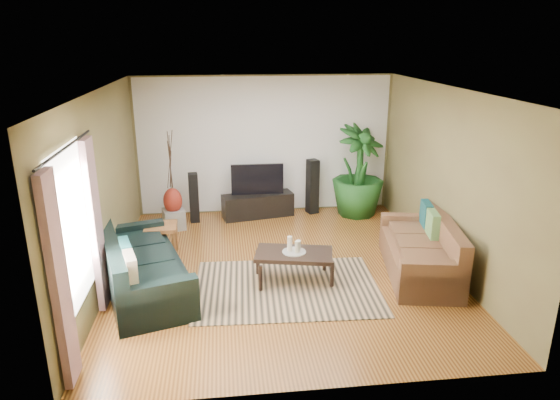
{
  "coord_description": "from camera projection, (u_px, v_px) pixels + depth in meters",
  "views": [
    {
      "loc": [
        -0.83,
        -6.85,
        3.39
      ],
      "look_at": [
        0.0,
        0.2,
        1.05
      ],
      "focal_mm": 32.0,
      "sensor_mm": 36.0,
      "label": 1
    }
  ],
  "objects": [
    {
      "name": "window_pane",
      "position": [
        72.0,
        229.0,
        5.39
      ],
      "size": [
        0.0,
        1.8,
        1.8
      ],
      "primitive_type": "plane",
      "rotation": [
        1.57,
        0.0,
        1.57
      ],
      "color": "white",
      "rests_on": "ground"
    },
    {
      "name": "pedestal",
      "position": [
        174.0,
        219.0,
        9.17
      ],
      "size": [
        0.46,
        0.46,
        0.37
      ],
      "primitive_type": "cube",
      "rotation": [
        0.0,
        0.0,
        0.26
      ],
      "color": "gray",
      "rests_on": "floor"
    },
    {
      "name": "floor",
      "position": [
        282.0,
        269.0,
        7.62
      ],
      "size": [
        5.5,
        5.5,
        0.0
      ],
      "primitive_type": "plane",
      "color": "#976027",
      "rests_on": "ground"
    },
    {
      "name": "television",
      "position": [
        257.0,
        179.0,
        9.64
      ],
      "size": [
        1.01,
        0.06,
        0.6
      ],
      "primitive_type": "cube",
      "color": "black",
      "rests_on": "tv_stand"
    },
    {
      "name": "tv_stand",
      "position": [
        258.0,
        205.0,
        9.78
      ],
      "size": [
        1.43,
        0.68,
        0.46
      ],
      "primitive_type": "cube",
      "rotation": [
        0.0,
        0.0,
        0.2
      ],
      "color": "black",
      "rests_on": "floor"
    },
    {
      "name": "candle_tray",
      "position": [
        294.0,
        252.0,
        7.13
      ],
      "size": [
        0.34,
        0.34,
        0.01
      ],
      "primitive_type": "cylinder",
      "color": "gray",
      "rests_on": "coffee_table"
    },
    {
      "name": "ceiling",
      "position": [
        282.0,
        89.0,
        6.77
      ],
      "size": [
        5.5,
        5.5,
        0.0
      ],
      "primitive_type": "plane",
      "rotation": [
        3.14,
        0.0,
        0.0
      ],
      "color": "white",
      "rests_on": "ground"
    },
    {
      "name": "candle_mid",
      "position": [
        297.0,
        247.0,
        7.07
      ],
      "size": [
        0.07,
        0.07,
        0.17
      ],
      "primitive_type": "cylinder",
      "color": "beige",
      "rests_on": "candle_tray"
    },
    {
      "name": "curtain_near",
      "position": [
        59.0,
        282.0,
        4.77
      ],
      "size": [
        0.08,
        0.35,
        2.2
      ],
      "primitive_type": "cube",
      "color": "gray",
      "rests_on": "ground"
    },
    {
      "name": "coffee_table",
      "position": [
        294.0,
        266.0,
        7.2
      ],
      "size": [
        1.19,
        0.81,
        0.45
      ],
      "primitive_type": "cube",
      "rotation": [
        0.0,
        0.0,
        -0.21
      ],
      "color": "black",
      "rests_on": "floor"
    },
    {
      "name": "speaker_left",
      "position": [
        194.0,
        198.0,
        9.44
      ],
      "size": [
        0.19,
        0.21,
        0.96
      ],
      "primitive_type": "cube",
      "rotation": [
        0.0,
        0.0,
        0.11
      ],
      "color": "black",
      "rests_on": "floor"
    },
    {
      "name": "potted_plant",
      "position": [
        358.0,
        171.0,
        9.69
      ],
      "size": [
        1.39,
        1.39,
        1.78
      ],
      "primitive_type": "imported",
      "rotation": [
        0.0,
        0.0,
        0.63
      ],
      "color": "#194C1A",
      "rests_on": "floor"
    },
    {
      "name": "wall_front",
      "position": [
        317.0,
        268.0,
        4.6
      ],
      "size": [
        5.0,
        0.0,
        5.0
      ],
      "primitive_type": "plane",
      "rotation": [
        -1.57,
        0.0,
        0.0
      ],
      "color": "olive",
      "rests_on": "ground"
    },
    {
      "name": "speaker_right",
      "position": [
        312.0,
        187.0,
        9.91
      ],
      "size": [
        0.25,
        0.27,
        1.09
      ],
      "primitive_type": "cube",
      "rotation": [
        0.0,
        0.0,
        0.32
      ],
      "color": "black",
      "rests_on": "floor"
    },
    {
      "name": "candle_short",
      "position": [
        298.0,
        245.0,
        7.17
      ],
      "size": [
        0.07,
        0.07,
        0.14
      ],
      "primitive_type": "cylinder",
      "color": "beige",
      "rests_on": "candle_tray"
    },
    {
      "name": "curtain_rod",
      "position": [
        66.0,
        148.0,
        5.12
      ],
      "size": [
        0.03,
        1.9,
        0.03
      ],
      "primitive_type": "cylinder",
      "rotation": [
        1.57,
        0.0,
        0.0
      ],
      "color": "black",
      "rests_on": "ground"
    },
    {
      "name": "plant_pot",
      "position": [
        356.0,
        208.0,
        9.93
      ],
      "size": [
        0.33,
        0.33,
        0.26
      ],
      "primitive_type": "cylinder",
      "color": "black",
      "rests_on": "floor"
    },
    {
      "name": "vase",
      "position": [
        173.0,
        201.0,
        9.06
      ],
      "size": [
        0.34,
        0.34,
        0.48
      ],
      "primitive_type": "ellipsoid",
      "color": "maroon",
      "rests_on": "pedestal"
    },
    {
      "name": "sofa_left",
      "position": [
        143.0,
        261.0,
        6.9
      ],
      "size": [
        1.61,
        2.49,
        0.85
      ],
      "primitive_type": "cube",
      "rotation": [
        0.0,
        0.0,
        1.87
      ],
      "color": "black",
      "rests_on": "floor"
    },
    {
      "name": "sofa_right",
      "position": [
        420.0,
        246.0,
        7.38
      ],
      "size": [
        1.23,
        2.12,
        0.85
      ],
      "primitive_type": "cube",
      "rotation": [
        0.0,
        0.0,
        -1.75
      ],
      "color": "brown",
      "rests_on": "floor"
    },
    {
      "name": "side_table",
      "position": [
        162.0,
        240.0,
        8.02
      ],
      "size": [
        0.51,
        0.51,
        0.53
      ],
      "primitive_type": "cube",
      "rotation": [
        0.0,
        0.0,
        0.02
      ],
      "color": "brown",
      "rests_on": "floor"
    },
    {
      "name": "curtain_far",
      "position": [
        96.0,
        226.0,
        6.18
      ],
      "size": [
        0.08,
        0.35,
        2.2
      ],
      "primitive_type": "cube",
      "color": "gray",
      "rests_on": "ground"
    },
    {
      "name": "area_rug",
      "position": [
        287.0,
        287.0,
        7.05
      ],
      "size": [
        2.66,
        1.94,
        0.01
      ],
      "primitive_type": "cube",
      "rotation": [
        0.0,
        0.0,
        -0.04
      ],
      "color": "tan",
      "rests_on": "floor"
    },
    {
      "name": "wall_right",
      "position": [
        447.0,
        179.0,
        7.47
      ],
      "size": [
        0.0,
        5.5,
        5.5
      ],
      "primitive_type": "plane",
      "rotation": [
        1.57,
        0.0,
        -1.57
      ],
      "color": "olive",
      "rests_on": "ground"
    },
    {
      "name": "wall_left",
      "position": [
        103.0,
        191.0,
        6.92
      ],
      "size": [
        0.0,
        5.5,
        5.5
      ],
      "primitive_type": "plane",
      "rotation": [
        1.57,
        0.0,
        1.57
      ],
      "color": "olive",
      "rests_on": "ground"
    },
    {
      "name": "backwall_panel",
      "position": [
        265.0,
        145.0,
        9.78
      ],
      "size": [
        4.9,
        0.0,
        4.9
      ],
      "primitive_type": "plane",
      "rotation": [
        1.57,
        0.0,
        0.0
      ],
      "color": "white",
      "rests_on": "ground"
    },
    {
      "name": "candle_tall",
      "position": [
        290.0,
        244.0,
        7.11
      ],
      "size": [
        0.07,
        0.07,
        0.22
      ],
      "primitive_type": "cylinder",
      "color": "#F4E3CE",
      "rests_on": "candle_tray"
    },
    {
      "name": "wall_back",
      "position": [
        265.0,
        145.0,
        9.79
      ],
      "size": [
        5.0,
        0.0,
        5.0
      ],
      "primitive_type": "plane",
      "rotation": [
        1.57,
        0.0,
        0.0
      ],
      "color": "olive",
      "rests_on": "ground"
    }
  ]
}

